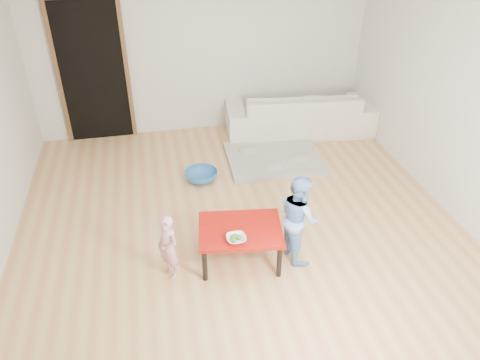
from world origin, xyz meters
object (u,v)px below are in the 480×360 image
object	(u,v)px
red_table	(240,244)
bowl	(236,239)
child_pink	(168,247)
sofa	(299,112)
basin	(201,176)
child_blue	(299,217)

from	to	relation	value
red_table	bowl	bearing A→B (deg)	-113.46
bowl	child_pink	world-z (taller)	child_pink
sofa	basin	world-z (taller)	sofa
sofa	basin	size ratio (longest dim) A/B	5.16
bowl	child_pink	distance (m)	0.67
red_table	basin	bearing A→B (deg)	96.45
bowl	child_blue	xyz separation A→B (m)	(0.68, 0.15, 0.04)
sofa	child_pink	bearing A→B (deg)	57.43
child_blue	basin	distance (m)	1.88
sofa	red_table	size ratio (longest dim) A/B	2.71
child_blue	sofa	bearing A→B (deg)	-25.42
sofa	bowl	bearing A→B (deg)	67.38
sofa	child_pink	size ratio (longest dim) A/B	3.22
bowl	child_pink	size ratio (longest dim) A/B	0.27
child_pink	child_blue	size ratio (longest dim) A/B	0.73
red_table	basin	world-z (taller)	red_table
bowl	basin	size ratio (longest dim) A/B	0.44
child_pink	child_blue	world-z (taller)	child_blue
basin	red_table	bearing A→B (deg)	-83.55
child_blue	bowl	bearing A→B (deg)	95.46
bowl	sofa	bearing A→B (deg)	61.48
child_pink	basin	bearing A→B (deg)	125.44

